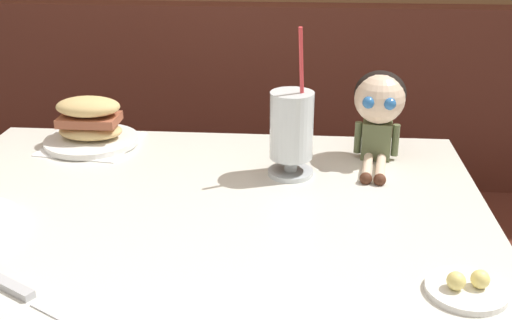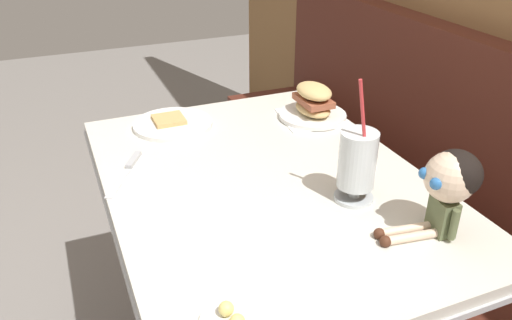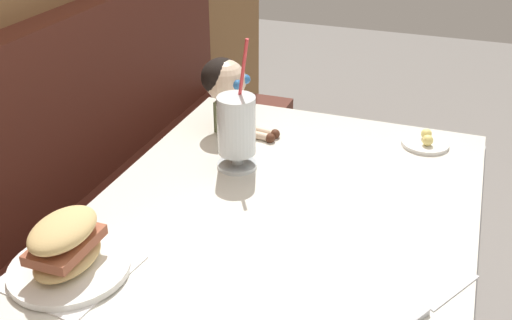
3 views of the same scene
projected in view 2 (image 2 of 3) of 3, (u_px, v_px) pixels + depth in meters
The scene contains 7 objects.
booth_bench at pixel (434, 248), 1.76m from camera, with size 2.60×0.48×1.00m.
diner_table at pixel (265, 239), 1.44m from camera, with size 1.11×0.81×0.74m.
toast_plate at pixel (172, 124), 1.64m from camera, with size 0.25×0.25×0.03m.
milkshake_glass at pixel (357, 162), 1.21m from camera, with size 0.10×0.10×0.32m.
sandwich_plate at pixel (313, 105), 1.67m from camera, with size 0.22×0.22×0.12m.
butter_knife at pixel (129, 166), 1.40m from camera, with size 0.21×0.13×0.01m.
seated_doll at pixel (449, 182), 1.08m from camera, with size 0.13×0.22×0.20m.
Camera 2 is at (1.07, -0.29, 1.42)m, focal length 36.26 mm.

